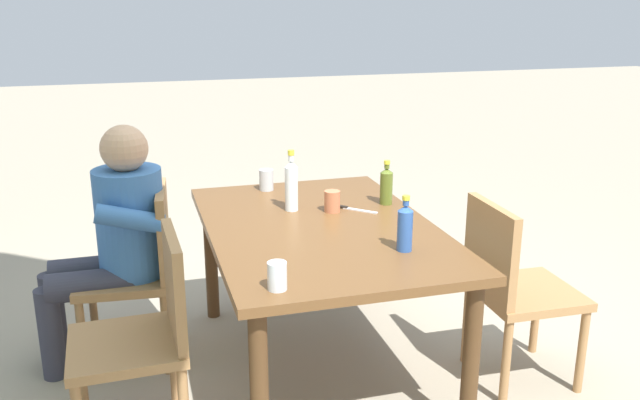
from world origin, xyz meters
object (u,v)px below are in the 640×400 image
object	(u,v)px
chair_far_left	(146,329)
bottle_clear	(291,185)
bottle_olive	(386,185)
table_knife	(351,209)
backpack_by_near_side	(337,227)
chair_near_left	(511,283)
person_in_white_shirt	(114,235)
chair_far_right	(141,265)
cup_terracotta	(332,201)
cup_glass	(277,276)
cup_steel	(266,180)
bottle_blue	(405,227)
dining_table	(320,242)

from	to	relation	value
chair_far_left	bottle_clear	size ratio (longest dim) A/B	2.87
bottle_olive	table_knife	distance (m)	0.22
chair_far_left	backpack_by_near_side	xyz separation A→B (m)	(1.73, -1.33, -0.28)
chair_near_left	person_in_white_shirt	world-z (taller)	person_in_white_shirt
chair_near_left	chair_far_right	bearing A→B (deg)	67.07
bottle_olive	cup_terracotta	distance (m)	0.31
cup_glass	chair_near_left	bearing A→B (deg)	-75.45
chair_near_left	bottle_clear	world-z (taller)	bottle_clear
bottle_olive	table_knife	bearing A→B (deg)	102.13
chair_near_left	table_knife	bearing A→B (deg)	48.51
person_in_white_shirt	cup_steel	world-z (taller)	person_in_white_shirt
chair_far_right	chair_near_left	distance (m)	1.76
chair_far_right	bottle_blue	bearing A→B (deg)	-125.33
chair_near_left	cup_terracotta	size ratio (longest dim) A/B	8.30
chair_far_right	backpack_by_near_side	xyz separation A→B (m)	(1.04, -1.33, -0.28)
cup_glass	table_knife	distance (m)	1.00
chair_far_left	chair_near_left	size ratio (longest dim) A/B	1.00
chair_far_right	bottle_blue	xyz separation A→B (m)	(-0.75, -1.06, 0.34)
dining_table	table_knife	world-z (taller)	table_knife
chair_far_left	backpack_by_near_side	size ratio (longest dim) A/B	1.98
dining_table	bottle_olive	world-z (taller)	bottle_olive
dining_table	backpack_by_near_side	world-z (taller)	dining_table
bottle_clear	table_knife	world-z (taller)	bottle_clear
person_in_white_shirt	backpack_by_near_side	xyz separation A→B (m)	(1.04, -1.44, -0.44)
cup_terracotta	cup_glass	size ratio (longest dim) A/B	1.01
cup_steel	chair_far_left	bearing A→B (deg)	145.02
chair_far_right	person_in_white_shirt	xyz separation A→B (m)	(0.01, 0.11, 0.17)
table_knife	backpack_by_near_side	xyz separation A→B (m)	(1.20, -0.31, -0.52)
bottle_clear	cup_terracotta	size ratio (longest dim) A/B	2.89
cup_glass	person_in_white_shirt	bearing A→B (deg)	30.06
bottle_blue	cup_terracotta	world-z (taller)	bottle_blue
bottle_olive	cup_terracotta	world-z (taller)	bottle_olive
chair_far_right	bottle_olive	distance (m)	1.27
cup_glass	bottle_clear	bearing A→B (deg)	-16.89
bottle_clear	cup_terracotta	distance (m)	0.21
chair_far_right	chair_near_left	world-z (taller)	same
bottle_clear	bottle_olive	bearing A→B (deg)	-93.39
cup_terracotta	person_in_white_shirt	bearing A→B (deg)	80.65
cup_steel	table_knife	world-z (taller)	cup_steel
dining_table	bottle_blue	world-z (taller)	bottle_blue
chair_near_left	cup_steel	world-z (taller)	chair_near_left
cup_glass	table_knife	xyz separation A→B (m)	(0.83, -0.56, -0.05)
person_in_white_shirt	cup_steel	size ratio (longest dim) A/B	10.38
bottle_blue	cup_glass	bearing A→B (deg)	111.80
bottle_blue	bottle_olive	size ratio (longest dim) A/B	1.05
bottle_clear	bottle_olive	size ratio (longest dim) A/B	1.34
chair_far_right	cup_glass	xyz separation A→B (m)	(-0.98, -0.46, 0.29)
chair_near_left	table_knife	size ratio (longest dim) A/B	4.69
chair_far_left	bottle_blue	size ratio (longest dim) A/B	3.67
chair_far_left	cup_terracotta	size ratio (longest dim) A/B	8.30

